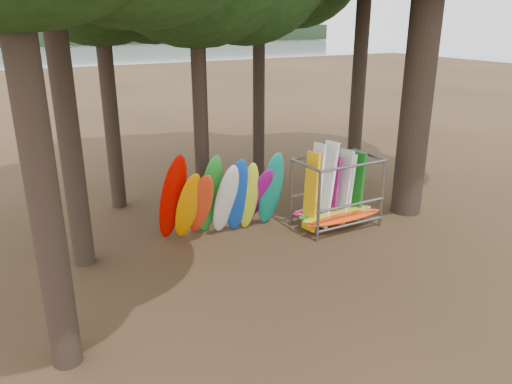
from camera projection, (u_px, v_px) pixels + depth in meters
name	position (u px, v px, depth m)	size (l,w,h in m)	color
ground	(292.00, 250.00, 14.57)	(120.00, 120.00, 0.00)	#47331E
lake	(42.00, 68.00, 64.25)	(160.00, 160.00, 0.00)	gray
far_shore	(12.00, 38.00, 104.98)	(160.00, 4.00, 4.00)	black
kayak_row	(222.00, 198.00, 15.05)	(4.02, 1.93, 3.10)	#BF0600
storage_rack	(336.00, 195.00, 15.98)	(2.87, 1.56, 2.79)	slate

